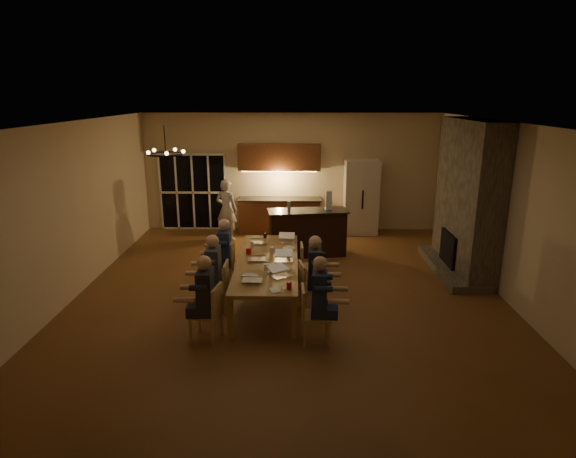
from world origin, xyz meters
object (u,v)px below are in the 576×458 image
Objects in this scene: chair_right_mid at (313,287)px; person_right_mid at (315,274)px; chair_right_near at (316,315)px; laptop_d at (284,255)px; chair_left_near at (205,313)px; laptop_e at (259,238)px; chair_right_far at (312,266)px; laptop_a at (252,274)px; dining_table at (268,280)px; can_right at (288,252)px; person_left_near at (206,299)px; can_silver at (271,269)px; person_right_near at (320,300)px; chair_left_mid at (215,287)px; laptop_b at (281,270)px; laptop_f at (286,237)px; chandelier at (166,154)px; mug_front at (266,267)px; bar_island at (307,233)px; redcup_near at (289,286)px; plate_near at (284,270)px; bar_bottle at (289,206)px; person_left_far at (225,253)px; person_left_mid at (214,273)px; redcup_mid at (249,251)px; mug_mid at (272,249)px; standing_person at (227,210)px; can_cola at (265,236)px; laptop_c at (257,254)px; bar_blender at (328,200)px; plate_left at (250,276)px; refrigerator at (361,197)px; chair_left_far at (222,263)px; mug_back at (252,244)px.

person_right_mid is at bearing -140.43° from chair_right_mid.
chair_right_near is 1.72m from laptop_d.
chair_left_near is 2.78× the size of laptop_e.
laptop_a reaches higher than chair_right_far.
can_right is at bearing 37.29° from dining_table.
person_left_near is at bearing -124.90° from laptop_d.
can_silver is at bearing -106.59° from can_right.
chair_left_mid is at bearing 62.76° from person_right_near.
person_right_mid reaches higher than laptop_b.
laptop_f is at bearing 155.46° from person_left_near.
chandelier is 2.51m from mug_front.
laptop_b is (0.27, -0.81, 0.49)m from dining_table.
bar_island reaches higher than can_silver.
person_right_near reaches higher than can_silver.
laptop_f is 1.59m from mug_front.
chair_right_mid is 0.99m from redcup_near.
bar_bottle is (0.06, 2.93, 0.44)m from plate_near.
laptop_f is at bearing 112.46° from person_left_far.
laptop_e is at bearing 61.31° from chair_right_far.
redcup_mid is at bearing 147.40° from person_left_mid.
chair_right_mid reaches higher than mug_mid.
chair_right_near reaches higher than dining_table.
standing_person reaches higher than chair_right_near.
standing_person is 13.28× the size of can_cola.
laptop_c is (0.66, -0.55, 0.17)m from person_left_far.
person_left_far is at bearing 57.17° from chandelier.
laptop_a is 1.00× the size of laptop_e.
can_cola is at bearing 101.16° from redcup_near.
chandelier reaches higher than bar_blender.
dining_table is 0.94m from plate_left.
refrigerator is 16.67× the size of can_right.
laptop_d reaches higher than chair_right_mid.
plate_left is at bearing 22.37° from person_left_far.
plate_near is (0.31, -0.04, -0.04)m from mug_front.
bar_island is 0.80m from bar_bottle.
redcup_near is at bearing 64.46° from person_right_near.
chair_right_far is at bearing 140.84° from person_left_near.
chair_right_far is 0.64× the size of person_right_near.
laptop_a is 0.58m from mug_front.
bar_blender is at bearing 66.27° from plate_left.
person_left_near is 1.99m from person_right_mid.
chair_right_near is at bearing 111.71° from laptop_e.
chair_left_far is 1.73m from plate_near.
mug_mid is at bearing -38.97° from mug_back.
standing_person reaches higher than redcup_mid.
person_left_near is at bearing 111.12° from chair_right_mid.
laptop_f is 0.81m from can_right.
laptop_b is at bearing 77.10° from chair_left_mid.
redcup_mid is 1.18m from plate_left.
standing_person is 5.75× the size of plate_left.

